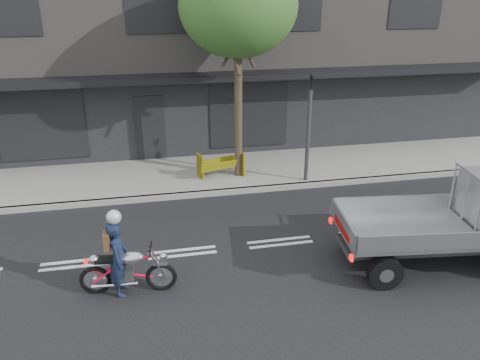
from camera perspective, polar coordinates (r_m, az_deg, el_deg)
name	(u,v)px	position (r m, az deg, el deg)	size (l,w,h in m)	color
ground	(182,253)	(11.27, -7.03, -8.80)	(80.00, 80.00, 0.00)	black
sidewalk	(169,176)	(15.44, -8.60, 0.47)	(32.00, 3.20, 0.15)	gray
kerb	(173,196)	(13.98, -8.18, -1.97)	(32.00, 0.20, 0.15)	gray
building_main	(154,32)	(21.00, -10.45, 17.30)	(26.00, 10.00, 8.00)	slate
street_tree	(238,7)	(14.10, -0.23, 20.36)	(3.40, 3.40, 6.74)	#382B21
traffic_light_pole	(308,134)	(14.44, 8.31, 5.54)	(0.12, 0.12, 3.50)	#2D2D30
motorcycle	(128,270)	(9.91, -13.54, -10.57)	(1.97, 0.57, 1.02)	black
rider	(119,259)	(9.78, -14.58, -9.25)	(0.59, 0.38, 1.61)	#141F39
construction_barrier	(222,167)	(14.78, -2.21, 1.65)	(1.42, 0.57, 0.80)	yellow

